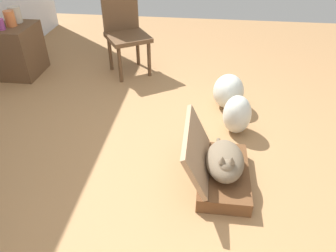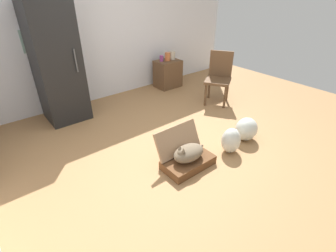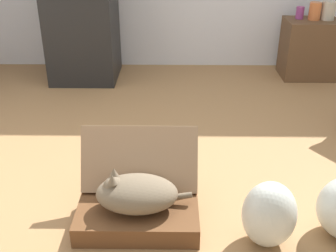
{
  "view_description": "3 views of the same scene",
  "coord_description": "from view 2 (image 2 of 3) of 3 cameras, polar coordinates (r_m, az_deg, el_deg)",
  "views": [
    {
      "loc": [
        -2.1,
        -0.36,
        1.79
      ],
      "look_at": [
        -0.04,
        -0.11,
        0.31
      ],
      "focal_mm": 34.27,
      "sensor_mm": 36.0,
      "label": 1
    },
    {
      "loc": [
        -2.1,
        -2.4,
        2.09
      ],
      "look_at": [
        -0.2,
        -0.04,
        0.34
      ],
      "focal_mm": 26.77,
      "sensor_mm": 36.0,
      "label": 2
    },
    {
      "loc": [
        -0.1,
        -2.38,
        1.54
      ],
      "look_at": [
        -0.12,
        -0.28,
        0.47
      ],
      "focal_mm": 44.5,
      "sensor_mm": 36.0,
      "label": 3
    }
  ],
  "objects": [
    {
      "name": "vase_tall",
      "position": [
        5.6,
        -1.49,
        15.14
      ],
      "size": [
        0.08,
        0.08,
        0.12
      ],
      "primitive_type": "cylinder",
      "color": "#8C387A",
      "rests_on": "side_table"
    },
    {
      "name": "refrigerator",
      "position": [
        4.49,
        -24.04,
        12.77
      ],
      "size": [
        0.65,
        0.7,
        1.9
      ],
      "color": "black",
      "rests_on": "ground"
    },
    {
      "name": "wall_back",
      "position": [
        5.17,
        -15.41,
        20.23
      ],
      "size": [
        6.4,
        0.15,
        2.6
      ],
      "color": "silver",
      "rests_on": "ground"
    },
    {
      "name": "vase_short",
      "position": [
        5.72,
        0.94,
        15.79
      ],
      "size": [
        0.13,
        0.13,
        0.18
      ],
      "primitive_type": "cylinder",
      "color": "#B7AD99",
      "rests_on": "side_table"
    },
    {
      "name": "cat",
      "position": [
        3.19,
        4.61,
        -6.12
      ],
      "size": [
        0.52,
        0.28,
        0.23
      ],
      "color": "brown",
      "rests_on": "suitcase_base"
    },
    {
      "name": "plastic_bag_white",
      "position": [
        3.58,
        14.14,
        -3.23
      ],
      "size": [
        0.28,
        0.26,
        0.37
      ],
      "primitive_type": "ellipsoid",
      "color": "silver",
      "rests_on": "ground"
    },
    {
      "name": "chair",
      "position": [
        4.99,
        11.51,
        11.08
      ],
      "size": [
        0.64,
        0.64,
        0.97
      ],
      "rotation": [
        0.0,
        0.0,
        -1.0
      ],
      "color": "brown",
      "rests_on": "ground"
    },
    {
      "name": "side_table",
      "position": [
        5.74,
        -0.06,
        11.81
      ],
      "size": [
        0.54,
        0.41,
        0.6
      ],
      "primitive_type": "cube",
      "color": "brown",
      "rests_on": "ground"
    },
    {
      "name": "plastic_bag_clear",
      "position": [
        3.93,
        17.41,
        -0.67
      ],
      "size": [
        0.35,
        0.31,
        0.35
      ],
      "primitive_type": "ellipsoid",
      "color": "silver",
      "rests_on": "ground"
    },
    {
      "name": "ground_plane",
      "position": [
        3.81,
        1.94,
        -3.24
      ],
      "size": [
        7.68,
        7.68,
        0.0
      ],
      "primitive_type": "plane",
      "color": "#9E7247",
      "rests_on": "ground"
    },
    {
      "name": "suitcase_base",
      "position": [
        3.29,
        4.6,
        -8.28
      ],
      "size": [
        0.66,
        0.38,
        0.12
      ],
      "primitive_type": "cube",
      "color": "brown",
      "rests_on": "ground"
    },
    {
      "name": "vase_round",
      "position": [
        5.64,
        -0.1,
        15.53
      ],
      "size": [
        0.12,
        0.12,
        0.17
      ],
      "primitive_type": "cylinder",
      "color": "#CC6B38",
      "rests_on": "side_table"
    },
    {
      "name": "suitcase_lid",
      "position": [
        3.27,
        2.25,
        -3.22
      ],
      "size": [
        0.66,
        0.2,
        0.36
      ],
      "primitive_type": "cube",
      "rotation": [
        1.12,
        0.0,
        0.0
      ],
      "color": "#9B7756",
      "rests_on": "suitcase_base"
    }
  ]
}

